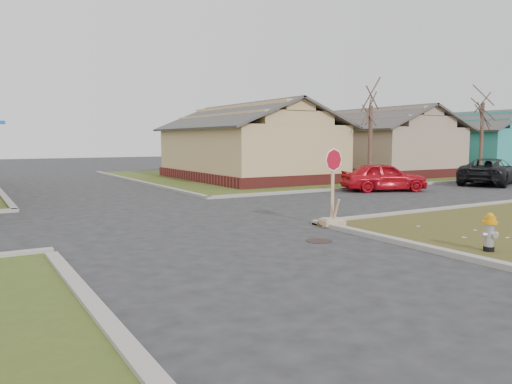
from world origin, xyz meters
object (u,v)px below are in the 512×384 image
fire_hydrant (490,230)px  red_sedan (384,177)px  stop_sign (332,208)px  dark_pickup (490,171)px

fire_hydrant → red_sedan: 13.08m
fire_hydrant → stop_sign: size_ratio=0.39×
fire_hydrant → stop_sign: stop_sign is taller
fire_hydrant → dark_pickup: 18.30m
red_sedan → dark_pickup: 7.57m
stop_sign → red_sedan: size_ratio=0.54×
red_sedan → dark_pickup: dark_pickup is taller
stop_sign → dark_pickup: size_ratio=0.42×
stop_sign → dark_pickup: bearing=36.3°
red_sedan → dark_pickup: bearing=-70.4°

